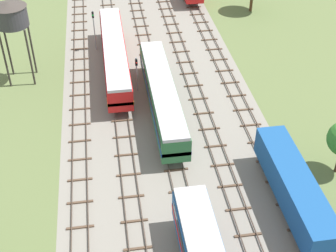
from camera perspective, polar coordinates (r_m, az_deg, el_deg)
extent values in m
plane|color=#5B6B3D|center=(64.18, -2.18, 7.58)|extent=(480.00, 480.00, 0.00)
cube|color=gray|center=(64.18, -2.18, 7.58)|extent=(22.84, 176.00, 0.01)
cube|color=#47382D|center=(64.80, -11.30, 7.37)|extent=(0.07, 126.00, 0.15)
cube|color=#47382D|center=(64.72, -10.03, 7.49)|extent=(0.07, 126.00, 0.15)
cube|color=brown|center=(42.38, -10.58, -11.97)|extent=(2.40, 0.22, 0.14)
cube|color=brown|center=(44.42, -10.59, -9.06)|extent=(2.40, 0.22, 0.14)
cube|color=brown|center=(46.56, -10.60, -6.41)|extent=(2.40, 0.22, 0.14)
cube|color=brown|center=(48.79, -10.61, -4.00)|extent=(2.40, 0.22, 0.14)
cube|color=brown|center=(51.10, -10.62, -1.81)|extent=(2.40, 0.22, 0.14)
cube|color=brown|center=(53.48, -10.63, 0.20)|extent=(2.40, 0.22, 0.14)
cube|color=brown|center=(55.92, -10.63, 2.03)|extent=(2.40, 0.22, 0.14)
cube|color=brown|center=(58.41, -10.64, 3.70)|extent=(2.40, 0.22, 0.14)
cube|color=brown|center=(60.95, -10.65, 5.24)|extent=(2.40, 0.22, 0.14)
cube|color=brown|center=(63.53, -10.65, 6.65)|extent=(2.40, 0.22, 0.14)
cube|color=brown|center=(66.14, -10.66, 7.96)|extent=(2.40, 0.22, 0.14)
cube|color=brown|center=(68.78, -10.66, 9.16)|extent=(2.40, 0.22, 0.14)
cube|color=brown|center=(71.46, -10.66, 10.27)|extent=(2.40, 0.22, 0.14)
cube|color=brown|center=(74.15, -10.67, 11.31)|extent=(2.40, 0.22, 0.14)
cube|color=brown|center=(76.87, -10.67, 12.27)|extent=(2.40, 0.22, 0.14)
cube|color=brown|center=(79.61, -10.68, 13.16)|extent=(2.40, 0.22, 0.14)
cube|color=brown|center=(82.37, -10.68, 14.00)|extent=(2.40, 0.22, 0.14)
cube|color=brown|center=(85.15, -10.68, 14.78)|extent=(2.40, 0.22, 0.14)
cube|color=#47382D|center=(64.67, -7.12, 7.76)|extent=(0.07, 126.00, 0.15)
cube|color=#47382D|center=(64.69, -5.84, 7.88)|extent=(0.07, 126.00, 0.15)
cube|color=brown|center=(40.34, -3.68, -14.58)|extent=(2.40, 0.22, 0.14)
cube|color=brown|center=(42.26, -4.09, -11.41)|extent=(2.40, 0.22, 0.14)
cube|color=brown|center=(44.30, -4.46, -8.52)|extent=(2.40, 0.22, 0.14)
cube|color=brown|center=(46.45, -4.78, -5.90)|extent=(2.40, 0.22, 0.14)
cube|color=brown|center=(48.69, -5.08, -3.51)|extent=(2.40, 0.22, 0.14)
cube|color=brown|center=(51.00, -5.35, -1.33)|extent=(2.40, 0.22, 0.14)
cube|color=brown|center=(53.38, -5.59, 0.66)|extent=(2.40, 0.22, 0.14)
cube|color=brown|center=(55.83, -5.82, 2.47)|extent=(2.40, 0.22, 0.14)
cube|color=brown|center=(58.32, -6.02, 4.13)|extent=(2.40, 0.22, 0.14)
cube|color=brown|center=(60.86, -6.21, 5.65)|extent=(2.40, 0.22, 0.14)
cube|color=brown|center=(63.44, -6.39, 7.05)|extent=(2.40, 0.22, 0.14)
cube|color=brown|center=(66.06, -6.55, 8.34)|extent=(2.40, 0.22, 0.14)
cube|color=brown|center=(68.71, -6.70, 9.53)|extent=(2.40, 0.22, 0.14)
cube|color=brown|center=(71.38, -6.84, 10.63)|extent=(2.40, 0.22, 0.14)
cube|color=brown|center=(74.08, -6.97, 11.66)|extent=(2.40, 0.22, 0.14)
cube|color=brown|center=(76.81, -7.09, 12.61)|extent=(2.40, 0.22, 0.14)
cube|color=brown|center=(79.55, -7.21, 13.49)|extent=(2.40, 0.22, 0.14)
cube|color=brown|center=(82.31, -7.31, 14.32)|extent=(2.40, 0.22, 0.14)
cube|color=#47382D|center=(64.88, -2.93, 8.12)|extent=(0.07, 126.00, 0.15)
cube|color=#47382D|center=(65.01, -1.66, 8.22)|extent=(0.07, 126.00, 0.15)
cube|color=brown|center=(40.76, 3.12, -13.81)|extent=(2.40, 0.22, 0.14)
cube|color=brown|center=(42.66, 2.33, -10.72)|extent=(2.40, 0.22, 0.14)
cube|color=brown|center=(44.69, 1.62, -7.90)|extent=(2.40, 0.22, 0.14)
cube|color=brown|center=(46.81, 0.99, -5.33)|extent=(2.40, 0.22, 0.14)
cube|color=brown|center=(49.03, 0.41, -2.98)|extent=(2.40, 0.22, 0.14)
cube|color=brown|center=(51.33, -0.11, -0.84)|extent=(2.40, 0.22, 0.14)
cube|color=brown|center=(53.70, -0.58, 1.11)|extent=(2.40, 0.22, 0.14)
cube|color=brown|center=(56.13, -1.02, 2.89)|extent=(2.40, 0.22, 0.14)
cube|color=brown|center=(58.61, -1.42, 4.53)|extent=(2.40, 0.22, 0.14)
cube|color=brown|center=(61.14, -1.79, 6.03)|extent=(2.40, 0.22, 0.14)
cube|color=brown|center=(63.71, -2.13, 7.41)|extent=(2.40, 0.22, 0.14)
cube|color=brown|center=(66.32, -2.44, 8.68)|extent=(2.40, 0.22, 0.14)
cube|color=brown|center=(68.95, -2.74, 9.86)|extent=(2.40, 0.22, 0.14)
cube|color=brown|center=(71.62, -3.01, 10.95)|extent=(2.40, 0.22, 0.14)
cube|color=brown|center=(74.31, -3.27, 11.96)|extent=(2.40, 0.22, 0.14)
cube|color=brown|center=(77.03, -3.51, 12.90)|extent=(2.40, 0.22, 0.14)
cube|color=brown|center=(79.76, -3.73, 13.77)|extent=(2.40, 0.22, 0.14)
cube|color=brown|center=(82.52, -3.95, 14.59)|extent=(2.40, 0.22, 0.14)
cube|color=#47382D|center=(65.43, 1.22, 8.43)|extent=(0.07, 126.00, 0.15)
cube|color=#47382D|center=(65.66, 2.47, 8.52)|extent=(0.07, 126.00, 0.15)
cube|color=brown|center=(41.71, 9.65, -12.89)|extent=(2.40, 0.22, 0.14)
cube|color=brown|center=(43.57, 8.52, -9.92)|extent=(2.40, 0.22, 0.14)
cube|color=brown|center=(45.55, 7.52, -7.20)|extent=(2.40, 0.22, 0.14)
cube|color=brown|center=(47.64, 6.61, -4.72)|extent=(2.40, 0.22, 0.14)
cube|color=brown|center=(49.83, 5.78, -2.44)|extent=(2.40, 0.22, 0.14)
cube|color=brown|center=(52.09, 5.02, -0.36)|extent=(2.40, 0.22, 0.14)
cube|color=brown|center=(54.43, 4.33, 1.54)|extent=(2.40, 0.22, 0.14)
cube|color=brown|center=(56.83, 3.70, 3.29)|extent=(2.40, 0.22, 0.14)
cube|color=brown|center=(59.28, 3.12, 4.89)|extent=(2.40, 0.22, 0.14)
cube|color=brown|center=(61.78, 2.58, 6.37)|extent=(2.40, 0.22, 0.14)
cube|color=brown|center=(64.32, 2.08, 7.72)|extent=(2.40, 0.22, 0.14)
cube|color=brown|center=(66.91, 1.61, 8.98)|extent=(2.40, 0.22, 0.14)
cube|color=brown|center=(69.52, 1.18, 10.14)|extent=(2.40, 0.22, 0.14)
cube|color=brown|center=(72.17, 0.78, 11.21)|extent=(2.40, 0.22, 0.14)
cube|color=brown|center=(74.84, 0.40, 12.21)|extent=(2.40, 0.22, 0.14)
cube|color=brown|center=(77.53, 0.05, 13.13)|extent=(2.40, 0.22, 0.14)
cube|color=brown|center=(80.25, -0.29, 14.00)|extent=(2.40, 0.22, 0.14)
cube|color=brown|center=(82.99, -0.60, 14.81)|extent=(2.40, 0.22, 0.14)
cube|color=#47382D|center=(66.31, 5.28, 8.69)|extent=(0.07, 126.00, 0.15)
cube|color=#47382D|center=(66.64, 6.50, 8.76)|extent=(0.07, 126.00, 0.15)
cube|color=brown|center=(43.16, 15.76, -11.87)|extent=(2.40, 0.22, 0.14)
cube|color=brown|center=(44.96, 14.37, -9.06)|extent=(2.40, 0.22, 0.14)
cube|color=brown|center=(46.88, 13.11, -6.47)|extent=(2.40, 0.22, 0.14)
cube|color=brown|center=(48.92, 11.97, -4.09)|extent=(2.40, 0.22, 0.14)
cube|color=brown|center=(51.04, 10.93, -1.90)|extent=(2.40, 0.22, 0.14)
cube|color=brown|center=(53.26, 9.97, 0.11)|extent=(2.40, 0.22, 0.14)
cube|color=brown|center=(55.54, 9.09, 1.95)|extent=(2.40, 0.22, 0.14)
cube|color=brown|center=(57.90, 8.28, 3.65)|extent=(2.40, 0.22, 0.14)
cube|color=brown|center=(60.31, 7.53, 5.22)|extent=(2.40, 0.22, 0.14)
cube|color=brown|center=(62.77, 6.84, 6.66)|extent=(2.40, 0.22, 0.14)
cube|color=brown|center=(65.27, 6.19, 7.99)|extent=(2.40, 0.22, 0.14)
cube|color=brown|center=(67.82, 5.59, 9.22)|extent=(2.40, 0.22, 0.14)
cube|color=brown|center=(70.40, 5.03, 10.36)|extent=(2.40, 0.22, 0.14)
cube|color=brown|center=(73.01, 4.50, 11.42)|extent=(2.40, 0.22, 0.14)
cube|color=brown|center=(75.65, 4.01, 12.40)|extent=(2.40, 0.22, 0.14)
cube|color=brown|center=(78.32, 3.55, 13.32)|extent=(2.40, 0.22, 0.14)
cube|color=brown|center=(81.01, 3.12, 14.18)|extent=(2.40, 0.22, 0.14)
cube|color=brown|center=(83.73, 2.71, 14.97)|extent=(2.40, 0.22, 0.14)
cylinder|color=black|center=(39.54, 2.39, -14.49)|extent=(0.13, 0.84, 0.84)
cylinder|color=black|center=(39.75, 4.49, -14.22)|extent=(0.13, 0.84, 0.84)
cylinder|color=black|center=(40.65, 1.92, -12.53)|extent=(0.13, 0.84, 0.84)
cylinder|color=black|center=(40.86, 3.94, -12.28)|extent=(0.13, 0.84, 0.84)
cube|color=black|center=(40.19, 3.18, -13.37)|extent=(1.68, 2.20, 0.24)
cube|color=#194C8C|center=(43.07, 15.01, -7.14)|extent=(2.80, 14.00, 2.80)
cube|color=black|center=(43.69, 16.73, -7.01)|extent=(0.08, 2.80, 2.24)
cylinder|color=black|center=(46.58, 12.18, -5.60)|extent=(0.13, 0.80, 0.80)
cylinder|color=black|center=(47.06, 13.83, -5.38)|extent=(0.13, 0.80, 0.80)
cylinder|color=black|center=(47.82, 11.50, -4.16)|extent=(0.13, 0.80, 0.80)
cylinder|color=black|center=(48.28, 13.12, -3.96)|extent=(0.13, 0.80, 0.80)
cube|color=black|center=(47.43, 12.66, -4.77)|extent=(1.68, 2.20, 0.24)
cylinder|color=black|center=(41.30, 18.39, -14.17)|extent=(0.13, 0.80, 0.80)
cylinder|color=black|center=(41.76, 15.58, -12.67)|extent=(0.13, 0.80, 0.80)
cylinder|color=black|center=(42.28, 17.41, -12.33)|extent=(0.13, 0.80, 0.80)
cube|color=black|center=(41.51, 16.97, -13.42)|extent=(1.68, 2.20, 0.24)
cube|color=#286638|center=(53.02, -0.72, 3.69)|extent=(2.90, 20.00, 2.60)
cube|color=#193F99|center=(53.17, -0.72, 3.45)|extent=(2.96, 20.00, 0.44)
cube|color=black|center=(51.84, -0.58, 3.68)|extent=(2.96, 16.80, 0.70)
cube|color=#B7B7BC|center=(52.22, -0.74, 5.04)|extent=(2.67, 20.00, 0.36)
cube|color=#193F99|center=(61.82, -2.07, 8.78)|extent=(2.67, 0.50, 2.34)
cylinder|color=black|center=(58.98, -2.24, 5.47)|extent=(0.13, 0.84, 0.84)
cylinder|color=black|center=(59.13, -0.85, 5.59)|extent=(0.13, 0.84, 0.84)
cylinder|color=black|center=(60.51, -2.44, 6.36)|extent=(0.13, 0.84, 0.84)
cylinder|color=black|center=(60.65, -1.09, 6.47)|extent=(0.13, 0.84, 0.84)
cube|color=black|center=(59.81, -1.66, 5.98)|extent=(1.68, 2.20, 0.24)
cylinder|color=black|center=(47.73, -0.23, -3.30)|extent=(0.13, 0.84, 0.84)
cylinder|color=black|center=(47.91, 1.47, -3.13)|extent=(0.13, 0.84, 0.84)
cylinder|color=black|center=(49.09, -0.54, -1.95)|extent=(0.13, 0.84, 0.84)
cylinder|color=black|center=(49.27, 1.11, -1.79)|extent=(0.13, 0.84, 0.84)
cube|color=black|center=(48.49, 0.45, -2.54)|extent=(1.68, 2.20, 0.24)
cube|color=red|center=(61.55, -6.49, 8.56)|extent=(2.90, 22.00, 2.60)
cube|color=orange|center=(61.67, -6.47, 8.34)|extent=(2.96, 22.00, 0.40)
cube|color=black|center=(61.24, -6.53, 9.09)|extent=(2.96, 20.24, 0.70)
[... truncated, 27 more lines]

